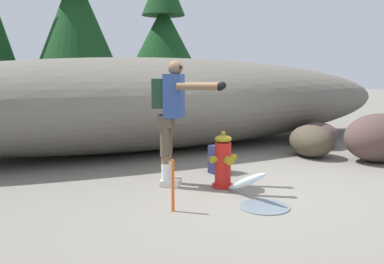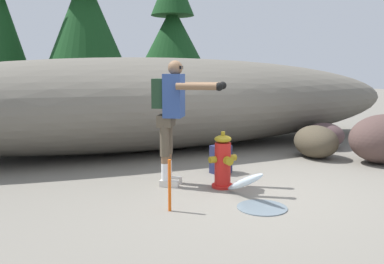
% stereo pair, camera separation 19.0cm
% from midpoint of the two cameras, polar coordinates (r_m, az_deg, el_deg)
% --- Properties ---
extents(ground_plane, '(56.00, 56.00, 0.04)m').
position_cam_midpoint_polar(ground_plane, '(5.63, 6.27, -8.16)').
color(ground_plane, slate).
extents(dirt_embankment, '(12.18, 3.20, 1.86)m').
position_cam_midpoint_polar(dirt_embankment, '(8.47, -6.29, 3.97)').
color(dirt_embankment, '#666056').
rests_on(dirt_embankment, ground_plane).
extents(fire_hydrant, '(0.40, 0.35, 0.77)m').
position_cam_midpoint_polar(fire_hydrant, '(5.62, 3.37, -4.16)').
color(fire_hydrant, red).
rests_on(fire_hydrant, ground_plane).
extents(hydrant_water_jet, '(0.59, 1.11, 0.47)m').
position_cam_midpoint_polar(hydrant_water_jet, '(5.12, 7.20, -7.92)').
color(hydrant_water_jet, silver).
rests_on(hydrant_water_jet, ground_plane).
extents(utility_worker, '(1.02, 0.88, 1.73)m').
position_cam_midpoint_polar(utility_worker, '(5.61, -3.65, 3.46)').
color(utility_worker, beige).
rests_on(utility_worker, ground_plane).
extents(spare_backpack, '(0.33, 0.32, 0.47)m').
position_cam_midpoint_polar(spare_backpack, '(6.44, 2.99, -3.81)').
color(spare_backpack, '#23284C').
rests_on(spare_backpack, ground_plane).
extents(boulder_large, '(1.48, 1.24, 0.85)m').
position_cam_midpoint_polar(boulder_large, '(7.85, 24.02, -0.75)').
color(boulder_large, '#4E3A36').
rests_on(boulder_large, ground_plane).
extents(boulder_mid, '(1.19, 1.18, 0.52)m').
position_cam_midpoint_polar(boulder_mid, '(8.98, 16.52, -0.37)').
color(boulder_mid, '#513B3C').
rests_on(boulder_mid, ground_plane).
extents(boulder_small, '(0.86, 1.02, 0.60)m').
position_cam_midpoint_polar(boulder_small, '(7.90, 15.59, -1.21)').
color(boulder_small, '#494030').
rests_on(boulder_small, ground_plane).
extents(pine_tree_left, '(2.70, 2.70, 6.91)m').
position_cam_midpoint_polar(pine_tree_left, '(13.84, -16.32, 16.99)').
color(pine_tree_left, '#47331E').
rests_on(pine_tree_left, ground_plane).
extents(pine_tree_center, '(2.45, 2.45, 5.51)m').
position_cam_midpoint_polar(pine_tree_center, '(15.61, -4.35, 14.64)').
color(pine_tree_center, '#47331E').
rests_on(pine_tree_center, ground_plane).
extents(survey_stake, '(0.04, 0.04, 0.60)m').
position_cam_midpoint_polar(survey_stake, '(4.69, -3.85, -7.46)').
color(survey_stake, '#E55914').
rests_on(survey_stake, ground_plane).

